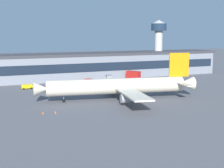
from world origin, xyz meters
TOP-DOWN VIEW (x-y plane):
  - ground_plane at (0.00, 0.00)m, footprint 600.00×600.00m
  - terminal_building at (0.00, 59.20)m, footprint 155.96×19.36m
  - airliner at (-5.35, 1.17)m, footprint 56.74×48.82m
  - control_tower at (48.08, 63.03)m, footprint 8.71×8.71m
  - catering_truck at (22.90, 44.99)m, footprint 5.85×7.54m
  - stair_truck at (7.04, 39.18)m, footprint 4.09×6.44m
  - pushback_tractor at (-1.04, 42.92)m, footprint 4.28×5.44m
  - follow_me_car at (-30.80, 37.08)m, footprint 4.53×2.28m
  - traffic_cone_0 at (-30.60, -9.54)m, footprint 0.57×0.57m
  - traffic_cone_1 at (-34.07, -8.84)m, footprint 0.53×0.53m

SIDE VIEW (x-z plane):
  - ground_plane at x=0.00m, z-range 0.00..0.00m
  - traffic_cone_1 at x=-34.07m, z-range 0.00..0.66m
  - traffic_cone_0 at x=-30.60m, z-range 0.00..0.71m
  - pushback_tractor at x=-1.04m, z-range 0.17..1.92m
  - follow_me_car at x=-30.80m, z-range 0.17..2.02m
  - stair_truck at x=7.04m, z-range 0.20..3.75m
  - catering_truck at x=22.90m, z-range 0.22..4.37m
  - airliner at x=-5.35m, z-range -3.18..12.77m
  - terminal_building at x=0.00m, z-range 0.02..12.91m
  - control_tower at x=48.08m, z-range 3.83..34.13m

